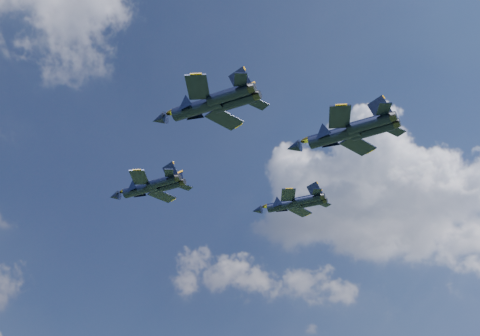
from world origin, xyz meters
name	(u,v)px	position (x,y,z in m)	size (l,w,h in m)	color
jet_lead	(139,190)	(-2.23, 24.29, 63.66)	(11.28, 15.25, 3.69)	black
jet_left	(194,108)	(-6.48, -0.14, 63.86)	(12.70, 17.13, 4.15)	black
jet_right	(282,205)	(22.30, 15.80, 64.66)	(10.87, 14.39, 3.53)	black
jet_slot	(330,136)	(12.19, -7.59, 62.54)	(12.94, 17.63, 4.23)	black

